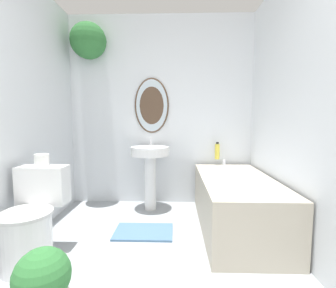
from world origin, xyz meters
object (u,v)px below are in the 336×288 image
at_px(toilet, 31,223).
at_px(pedestal_sink, 150,163).
at_px(toilet_paper_roll, 42,160).
at_px(bathtub, 236,202).
at_px(shampoo_bottle, 217,151).
at_px(potted_plant, 43,286).

relative_size(toilet, pedestal_sink, 0.82).
xyz_separation_m(toilet, toilet_paper_roll, (0.00, 0.19, 0.45)).
height_order(pedestal_sink, bathtub, pedestal_sink).
xyz_separation_m(shampoo_bottle, toilet_paper_roll, (-1.62, -1.10, 0.06)).
bearing_deg(pedestal_sink, potted_plant, -103.13).
bearing_deg(toilet, shampoo_bottle, 38.52).
distance_m(pedestal_sink, bathtub, 1.08).
height_order(bathtub, toilet_paper_roll, toilet_paper_roll).
bearing_deg(toilet_paper_roll, pedestal_sink, 50.04).
height_order(bathtub, shampoo_bottle, shampoo_bottle).
xyz_separation_m(pedestal_sink, potted_plant, (-0.39, -1.69, -0.36)).
bearing_deg(potted_plant, pedestal_sink, 76.87).
distance_m(shampoo_bottle, potted_plant, 2.27).
height_order(pedestal_sink, potted_plant, pedestal_sink).
relative_size(pedestal_sink, potted_plant, 2.09).
height_order(shampoo_bottle, toilet_paper_roll, shampoo_bottle).
bearing_deg(toilet, pedestal_sink, 55.11).
distance_m(pedestal_sink, shampoo_bottle, 0.85).
relative_size(toilet, shampoo_bottle, 3.30).
bearing_deg(shampoo_bottle, potted_plant, -123.50).
bearing_deg(shampoo_bottle, bathtub, -83.04).
bearing_deg(toilet_paper_roll, toilet, -90.00).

